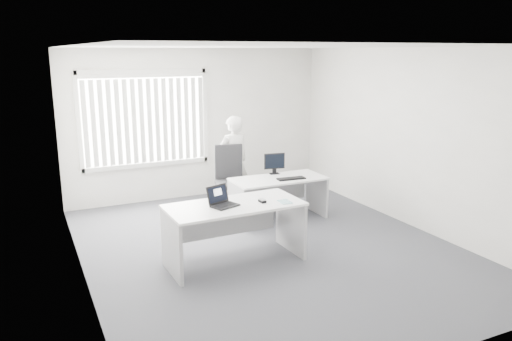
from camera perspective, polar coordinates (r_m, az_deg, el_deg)
name	(u,v)px	position (r m, az deg, el deg)	size (l,w,h in m)	color
ground	(269,247)	(7.23, 1.45, -8.79)	(6.00, 6.00, 0.00)	#505057
wall_back	(197,124)	(9.56, -6.71, 5.34)	(5.00, 0.02, 2.80)	white
wall_front	(431,215)	(4.45, 19.40, -4.83)	(5.00, 0.02, 2.80)	white
wall_left	(77,170)	(6.13, -19.78, 0.05)	(0.02, 6.00, 2.80)	white
wall_right	(410,138)	(8.25, 17.21, 3.53)	(0.02, 6.00, 2.80)	white
ceiling	(270,46)	(6.69, 1.60, 13.99)	(5.00, 6.00, 0.02)	white
window	(145,119)	(9.23, -12.57, 5.76)	(2.32, 0.06, 1.76)	silver
blinds	(146,121)	(9.17, -12.47, 5.53)	(2.20, 0.10, 1.50)	silver
desk_near	(234,220)	(6.56, -2.48, -5.73)	(1.79, 0.87, 0.81)	silver
desk_far	(278,189)	(8.27, 2.57, -2.18)	(1.55, 0.74, 0.70)	silver
office_chair	(230,191)	(8.72, -2.97, -2.37)	(0.81, 0.81, 1.16)	black
person	(233,161)	(8.94, -2.62, 1.07)	(0.60, 0.39, 1.64)	silver
laptop	(225,197)	(6.36, -3.57, -3.03)	(0.33, 0.29, 0.26)	black
paper_sheet	(256,202)	(6.57, -0.05, -3.63)	(0.33, 0.23, 0.00)	silver
mouse	(262,201)	(6.55, 0.72, -3.46)	(0.07, 0.11, 0.05)	#BDBDBF
booklet	(285,202)	(6.58, 3.33, -3.58)	(0.14, 0.20, 0.01)	silver
keyboard	(291,179)	(8.15, 4.04, -0.93)	(0.47, 0.16, 0.02)	black
monitor	(274,164)	(8.45, 2.12, 0.79)	(0.36, 0.11, 0.36)	black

